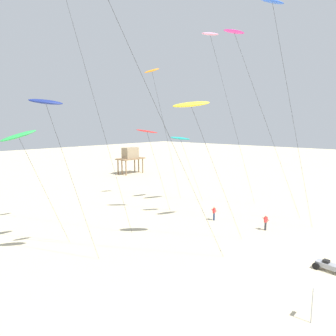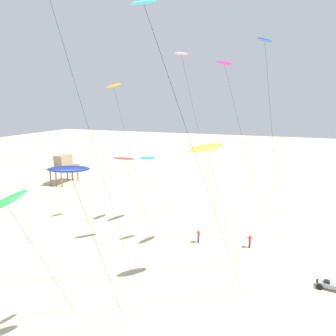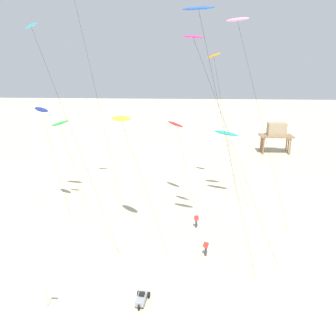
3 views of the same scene
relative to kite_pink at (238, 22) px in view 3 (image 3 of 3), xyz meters
The scene contains 17 objects.
ground_plane 28.54m from the kite_pink, 126.58° to the right, with size 260.00×260.00×0.00m, color beige.
kite_pink is the anchor object (origin of this frame).
kite_magenta 7.83m from the kite_pink, 127.11° to the right, with size 9.39×5.93×20.65m.
kite_red 14.36m from the kite_pink, 144.35° to the left, with size 3.80×2.72×10.64m.
kite_navy 23.80m from the kite_pink, behind, with size 4.16×2.81×13.15m.
kite_blue 10.57m from the kite_pink, 114.19° to the right, with size 6.96×4.26×22.59m.
kite_purple 18.68m from the kite_pink, 168.17° to the left, with size 6.38×3.75×25.34m.
kite_teal 13.68m from the kite_pink, 91.51° to the left, with size 4.70×2.80×9.62m.
kite_yellow 15.98m from the kite_pink, 153.38° to the right, with size 6.19×4.37×13.35m.
kite_cyan 20.48m from the kite_pink, 167.38° to the right, with size 9.54×5.85×21.82m.
kite_orange 9.44m from the kite_pink, 101.60° to the left, with size 4.79×3.17×19.18m.
kite_green 25.43m from the kite_pink, 166.48° to the left, with size 4.73×2.82×10.86m.
kite_flyer_nearest 21.83m from the kite_pink, 137.97° to the right, with size 0.54×0.52×1.67m.
kite_flyer_middle 23.40m from the kite_pink, 108.31° to the right, with size 0.68×0.67×1.67m.
stilt_house 36.55m from the kite_pink, 67.19° to the left, with size 6.37×3.42×6.03m.
beach_buggy 28.65m from the kite_pink, 117.10° to the right, with size 1.08×2.10×0.82m.
marker_flag 31.32m from the kite_pink, 131.75° to the right, with size 0.57×0.05×2.10m.
Camera 3 is at (5.58, -26.12, 19.05)m, focal length 38.51 mm.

